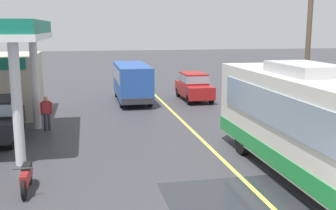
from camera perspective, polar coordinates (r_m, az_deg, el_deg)
The scene contains 9 objects.
ground at distance 27.42m, azimuth -1.05°, elevation 0.69°, with size 120.00×120.00×0.00m, color #38383D.
lane_divider_stripe at distance 22.61m, azimuth 1.22°, elevation -1.49°, with size 0.16×50.00×0.01m, color #D8CC4C.
coach_bus_main at distance 13.35m, azimuth 20.27°, elevation -3.34°, with size 2.60×11.04×3.69m.
minibus_opposing_lane at distance 26.85m, azimuth -5.06°, elevation 3.61°, with size 2.04×6.13×2.44m.
motorcycle_parked_forecourt at distance 13.03m, azimuth -19.18°, elevation -9.48°, with size 0.55×1.80×0.92m.
pedestrian_near_pump at distance 20.58m, azimuth -20.80°, elevation -0.80°, with size 0.55×0.22×1.66m.
pedestrian_by_shop at distance 20.06m, azimuth -16.63°, elevation -0.83°, with size 0.55×0.22×1.66m.
car_trailing_behind_bus at distance 27.41m, azimuth 3.63°, elevation 2.81°, with size 1.70×4.20×1.82m.
utility_pole_roadside at distance 20.70m, azimuth 19.07°, elevation 8.93°, with size 1.80×0.24×8.34m.
Camera 1 is at (-4.84, -6.56, 4.83)m, focal length 43.57 mm.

